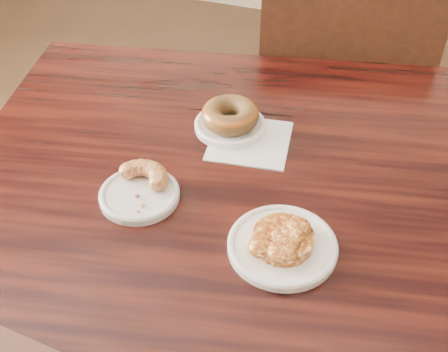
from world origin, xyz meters
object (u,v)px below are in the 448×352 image
(cafe_table, at_px, (221,316))
(apple_fritter, at_px, (283,237))
(chair_far, at_px, (330,98))
(cruller_fragment, at_px, (138,186))
(glazed_donut, at_px, (230,115))

(cafe_table, distance_m, apple_fritter, 0.43)
(chair_far, relative_size, cruller_fragment, 7.91)
(cafe_table, distance_m, glazed_donut, 0.45)
(apple_fritter, bearing_deg, cruller_fragment, 172.74)
(cafe_table, xyz_separation_m, chair_far, (0.08, 0.82, 0.08))
(cafe_table, bearing_deg, cruller_fragment, -168.92)
(apple_fritter, xyz_separation_m, cruller_fragment, (-0.27, 0.03, -0.00))
(cafe_table, xyz_separation_m, cruller_fragment, (-0.13, -0.06, 0.40))
(chair_far, distance_m, cruller_fragment, 0.96)
(cafe_table, relative_size, apple_fritter, 7.48)
(chair_far, height_order, apple_fritter, chair_far)
(glazed_donut, xyz_separation_m, cruller_fragment, (-0.09, -0.24, -0.01))
(glazed_donut, bearing_deg, cafe_table, -76.64)
(chair_far, distance_m, glazed_donut, 0.73)
(glazed_donut, bearing_deg, apple_fritter, -56.90)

